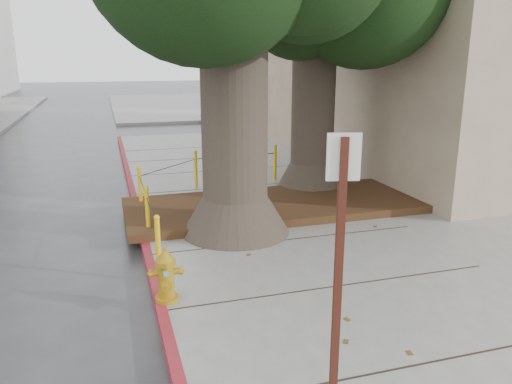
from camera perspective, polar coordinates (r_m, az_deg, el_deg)
ground at (r=7.32m, az=5.49°, el=-12.23°), size 140.00×140.00×0.00m
sidewalk_main at (r=12.48m, az=27.19°, el=-1.83°), size 16.00×26.00×0.15m
sidewalk_far at (r=37.14m, az=-3.58°, el=10.04°), size 16.00×20.00×0.15m
curb_red at (r=9.12m, az=-12.46°, el=-6.33°), size 0.14×26.00×0.16m
planter_bed at (r=10.93m, az=2.17°, el=-1.50°), size 6.40×2.60×0.16m
building_corner at (r=19.23m, az=25.30°, el=18.68°), size 12.00×13.00×10.00m
building_side_white at (r=36.99m, az=13.77°, el=16.50°), size 10.00×10.00×9.00m
building_side_grey at (r=45.30m, az=16.77°, el=17.88°), size 12.00×14.00×12.00m
bollard_ring at (r=10.84m, az=-7.50°, el=0.62°), size 3.79×5.39×0.95m
fire_hydrant at (r=6.91m, az=-10.26°, el=-9.35°), size 0.40×0.36×0.76m
signpost at (r=4.14m, az=9.37°, el=-9.35°), size 0.26×0.09×2.66m
car_silver at (r=26.70m, az=-2.53°, el=9.20°), size 3.63×1.76×1.20m
car_red at (r=27.17m, az=12.36°, el=8.88°), size 3.49×1.60×1.11m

